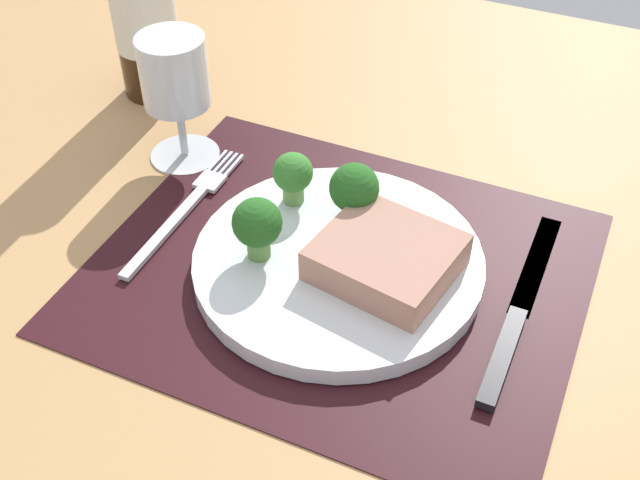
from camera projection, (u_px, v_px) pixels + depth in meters
ground_plane at (338, 284)px, 68.28cm from camera, size 140.00×110.00×3.00cm
placemat at (338, 271)px, 67.18cm from camera, size 40.17×33.58×0.30cm
plate at (338, 263)px, 66.54cm from camera, size 24.25×24.25×1.60cm
steak at (388, 255)px, 63.95cm from camera, size 11.95×11.30×2.89cm
broccoli_center at (257, 225)px, 63.83cm from camera, size 4.11×4.11×5.62cm
broccoli_near_fork at (293, 175)px, 69.43cm from camera, size 3.56×3.56×4.93cm
broccoli_back_left at (354, 189)px, 67.42cm from camera, size 4.30×4.30×5.50cm
fork at (186, 208)px, 72.64cm from camera, size 2.40×19.20×0.50cm
knife at (516, 317)px, 62.66cm from camera, size 1.80×23.00×0.80cm
wine_bottle at (142, 3)px, 81.75cm from camera, size 6.71×6.71×28.46cm
wine_glass at (175, 81)px, 73.86cm from camera, size 6.88×6.88×12.91cm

